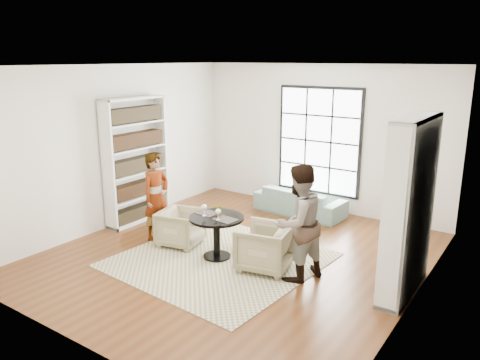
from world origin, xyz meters
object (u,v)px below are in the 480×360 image
Objects in this scene: person_left at (156,197)px; flower_centerpiece at (219,210)px; armchair_right at (264,247)px; wine_glass_left at (204,207)px; armchair_left at (181,228)px; pedestal_table at (217,228)px; person_right at (298,223)px; sofa at (300,201)px; wine_glass_right at (218,212)px.

flower_centerpiece is (1.39, -0.03, 0.02)m from person_left.
wine_glass_left is (-1.02, -0.16, 0.48)m from armchair_right.
flower_centerpiece is at bearing -90.39° from person_left.
armchair_left is 0.97m from flower_centerpiece.
flower_centerpiece is (0.02, 0.04, 0.28)m from pedestal_table.
person_right reaches higher than pedestal_table.
sofa is 2.68× the size of armchair_left.
wine_glass_right is at bearing -56.43° from flower_centerpiece.
armchair_left is at bearing 177.69° from flower_centerpiece.
armchair_left is 0.90× the size of armchair_right.
wine_glass_left is 0.23m from flower_centerpiece.
person_left is 1.20m from wine_glass_left.
flower_centerpiece reaches higher than sofa.
armchair_left is at bearing -69.90° from person_right.
flower_centerpiece is at bearing 30.13° from wine_glass_left.
armchair_left is (-0.82, 0.08, -0.19)m from pedestal_table.
armchair_right reaches higher than pedestal_table.
person_right is at bearing 3.46° from pedestal_table.
person_right is (1.31, -2.63, 0.58)m from sofa.
armchair_right is 0.74m from person_right.
pedestal_table is at bearing -109.53° from flower_centerpiece.
armchair_right is 1.14m from wine_glass_left.
armchair_right is 2.25m from person_left.
person_left reaches higher than pedestal_table.
person_right is (1.39, 0.08, 0.34)m from pedestal_table.
person_right reaches higher than wine_glass_left.
wine_glass_right reaches higher than armchair_right.
sofa is 2.87m from wine_glass_right.
flower_centerpiece is at bearing 70.47° from pedestal_table.
person_left is (-2.21, -0.01, 0.42)m from armchair_right.
armchair_right is (1.66, 0.01, 0.04)m from armchair_left.
pedestal_table is 0.47× the size of sofa.
wine_glass_right is (0.30, -0.04, -0.01)m from wine_glass_left.
person_right is at bearing 5.70° from wine_glass_left.
person_right is 8.92× the size of flower_centerpiece.
flower_centerpiece is (0.84, -0.03, 0.48)m from armchair_left.
sofa is at bearing 84.65° from wine_glass_left.
armchair_left is at bearing 75.09° from sofa.
wine_glass_left is 1.01× the size of flower_centerpiece.
wine_glass_left is at bearing -64.39° from person_right.
wine_glass_left is (-0.26, -2.78, 0.56)m from sofa.
wine_glass_left is (0.64, -0.15, 0.52)m from armchair_left.
flower_centerpiece reaches higher than armchair_left.
sofa is at bearing -133.57° from person_right.
pedestal_table is 2.72m from sofa.
person_right reaches higher than armchair_right.
pedestal_table is 1.26× the size of armchair_left.
person_left is (-1.37, 0.08, 0.26)m from pedestal_table.
wine_glass_right is at bearing -86.49° from armchair_right.
person_right is 1.58m from wine_glass_left.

